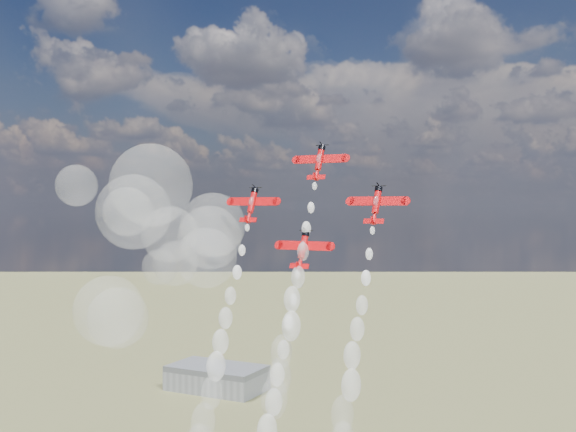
{
  "coord_description": "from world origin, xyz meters",
  "views": [
    {
      "loc": [
        73.7,
        -122.42,
        98.18
      ],
      "look_at": [
        3.7,
        17.56,
        95.81
      ],
      "focal_mm": 42.0,
      "sensor_mm": 36.0,
      "label": 1
    }
  ],
  "objects_px": {
    "plane_left": "(252,204)",
    "plane_right": "(376,204)",
    "hangar": "(217,378)",
    "plane_lead": "(319,162)",
    "plane_slot": "(303,249)"
  },
  "relations": [
    {
      "from": "hangar",
      "to": "plane_left",
      "type": "height_order",
      "value": "plane_left"
    },
    {
      "from": "hangar",
      "to": "plane_left",
      "type": "distance_m",
      "value": 218.9
    },
    {
      "from": "plane_left",
      "to": "plane_right",
      "type": "relative_size",
      "value": 1.0
    },
    {
      "from": "plane_left",
      "to": "plane_right",
      "type": "bearing_deg",
      "value": 0.0
    },
    {
      "from": "plane_lead",
      "to": "plane_slot",
      "type": "relative_size",
      "value": 1.0
    },
    {
      "from": "plane_lead",
      "to": "plane_slot",
      "type": "height_order",
      "value": "plane_lead"
    },
    {
      "from": "plane_lead",
      "to": "plane_right",
      "type": "bearing_deg",
      "value": -16.03
    },
    {
      "from": "plane_slot",
      "to": "hangar",
      "type": "bearing_deg",
      "value": 127.83
    },
    {
      "from": "plane_right",
      "to": "plane_slot",
      "type": "xyz_separation_m",
      "value": [
        -15.62,
        -4.49,
        -9.97
      ]
    },
    {
      "from": "plane_left",
      "to": "plane_lead",
      "type": "bearing_deg",
      "value": 16.03
    },
    {
      "from": "hangar",
      "to": "plane_right",
      "type": "bearing_deg",
      "value": -48.2
    },
    {
      "from": "plane_lead",
      "to": "plane_right",
      "type": "distance_m",
      "value": 19.07
    },
    {
      "from": "plane_left",
      "to": "hangar",
      "type": "bearing_deg",
      "value": 125.06
    },
    {
      "from": "plane_lead",
      "to": "plane_right",
      "type": "height_order",
      "value": "plane_lead"
    },
    {
      "from": "plane_left",
      "to": "plane_slot",
      "type": "height_order",
      "value": "plane_left"
    }
  ]
}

